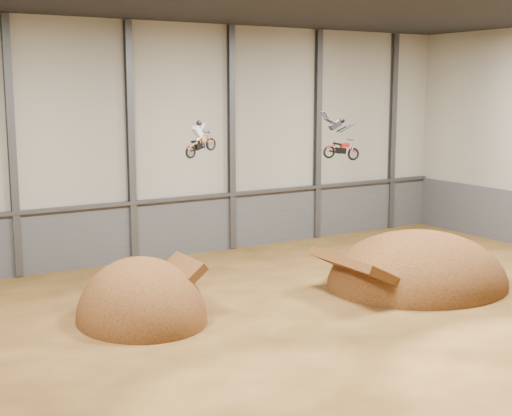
{
  "coord_description": "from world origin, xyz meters",
  "views": [
    {
      "loc": [
        -18.55,
        -24.07,
        10.14
      ],
      "look_at": [
        -1.45,
        4.0,
        4.62
      ],
      "focal_mm": 50.0,
      "sensor_mm": 36.0,
      "label": 1
    }
  ],
  "objects_px": {
    "takeoff_ramp": "(142,320)",
    "fmx_rider_b": "(341,136)",
    "landing_ramp": "(417,285)",
    "fmx_rider_a": "(202,136)"
  },
  "relations": [
    {
      "from": "landing_ramp",
      "to": "fmx_rider_a",
      "type": "distance_m",
      "value": 13.7
    },
    {
      "from": "landing_ramp",
      "to": "fmx_rider_a",
      "type": "xyz_separation_m",
      "value": [
        -10.41,
        4.13,
        7.9
      ]
    },
    {
      "from": "takeoff_ramp",
      "to": "fmx_rider_b",
      "type": "relative_size",
      "value": 2.54
    },
    {
      "from": "fmx_rider_a",
      "to": "takeoff_ramp",
      "type": "bearing_deg",
      "value": -168.71
    },
    {
      "from": "takeoff_ramp",
      "to": "fmx_rider_a",
      "type": "height_order",
      "value": "fmx_rider_a"
    },
    {
      "from": "fmx_rider_a",
      "to": "landing_ramp",
      "type": "bearing_deg",
      "value": -36.69
    },
    {
      "from": "takeoff_ramp",
      "to": "landing_ramp",
      "type": "relative_size",
      "value": 0.66
    },
    {
      "from": "takeoff_ramp",
      "to": "fmx_rider_b",
      "type": "distance_m",
      "value": 12.6
    },
    {
      "from": "takeoff_ramp",
      "to": "fmx_rider_b",
      "type": "bearing_deg",
      "value": -9.56
    },
    {
      "from": "landing_ramp",
      "to": "fmx_rider_b",
      "type": "xyz_separation_m",
      "value": [
        -4.86,
        0.45,
        7.9
      ]
    }
  ]
}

